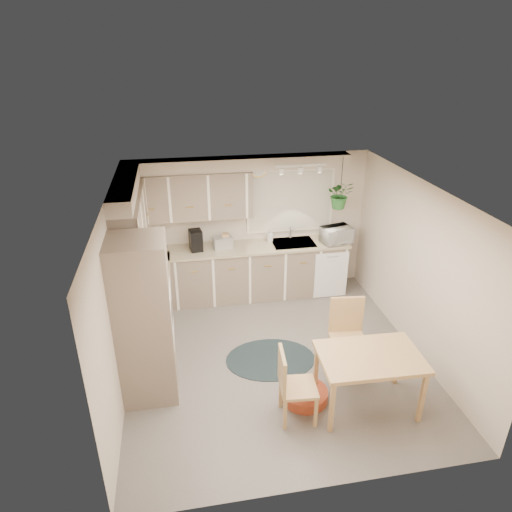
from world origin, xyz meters
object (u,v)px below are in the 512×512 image
Objects in this scene: dining_table at (367,381)px; chair_back at (349,339)px; microwave at (337,233)px; pet_bed at (305,395)px; chair_left at (299,386)px; braided_rug at (270,359)px.

chair_back is at bearing 89.56° from dining_table.
pet_bed is at bearing -129.18° from microwave.
chair_left is 0.74× the size of braided_rug.
pet_bed is (0.26, -0.84, 0.06)m from braided_rug.
microwave is at bearing 49.22° from braided_rug.
microwave is at bearing 79.08° from dining_table.
braided_rug is at bearing 107.03° from pet_bed.
dining_table is at bearing 95.96° from chair_back.
chair_left is at bearing -122.04° from pet_bed.
dining_table is 0.67m from chair_back.
chair_back is at bearing 133.49° from chair_left.
chair_left is at bearing -177.93° from dining_table.
braided_rug is (-0.09, 1.10, -0.46)m from chair_left.
dining_table is 2.08× the size of pet_bed.
microwave is (1.49, 1.72, 1.10)m from braided_rug.
chair_left is (-0.86, -0.03, 0.09)m from dining_table.
dining_table is at bearing -18.58° from pet_bed.
microwave is (0.54, 2.79, 0.73)m from dining_table.
chair_back is 0.93m from pet_bed.
braided_rug is 2.53m from microwave.
microwave is at bearing -97.61° from chair_back.
chair_left is 1.19m from braided_rug.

